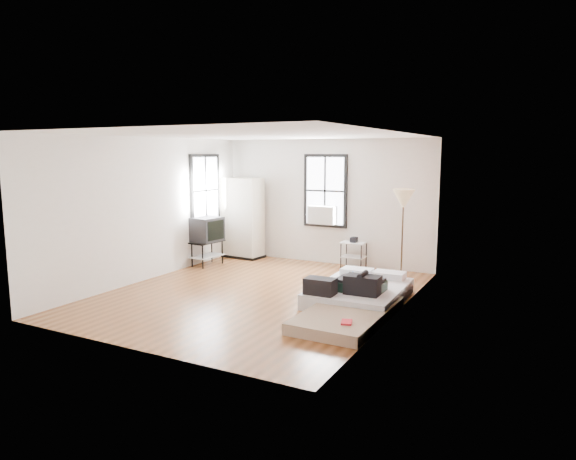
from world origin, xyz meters
The scene contains 8 objects.
ground centered at (0.00, 0.00, 0.00)m, with size 6.00×6.00×0.00m, color brown.
room_shell centered at (0.23, 0.36, 1.74)m, with size 5.02×6.02×2.80m.
mattress_main centered at (1.75, 0.41, 0.17)m, with size 1.46×1.96×0.62m.
mattress_bare centered at (1.93, -0.43, 0.14)m, with size 1.14×2.13×0.46m.
wardrobe centered at (-2.00, 2.65, 0.95)m, with size 1.01×0.63×1.91m.
side_table centered at (0.79, 2.72, 0.47)m, with size 0.53×0.43×0.69m.
floor_lamp centered at (2.15, 1.58, 1.58)m, with size 0.39×0.39×1.84m.
tv_stand centered at (-2.21, 1.50, 0.78)m, with size 0.60×0.81×1.08m.
Camera 1 is at (4.60, -7.63, 2.49)m, focal length 32.00 mm.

